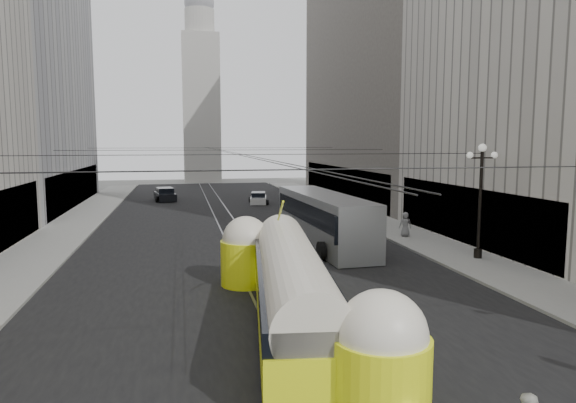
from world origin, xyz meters
name	(u,v)px	position (x,y,z in m)	size (l,w,h in m)	color
road	(229,226)	(0.00, 32.50, 0.00)	(20.00, 85.00, 0.02)	black
sidewalk_left	(76,224)	(-12.00, 36.00, 0.07)	(4.00, 72.00, 0.15)	gray
sidewalk_right	(359,215)	(12.00, 36.00, 0.07)	(4.00, 72.00, 0.15)	gray
rail_left	(219,227)	(-0.75, 32.50, 0.00)	(0.12, 85.00, 0.04)	gray
rail_right	(238,226)	(0.75, 32.50, 0.00)	(0.12, 85.00, 0.04)	gray
building_left_far	(5,62)	(-19.99, 48.00, 14.31)	(12.60, 28.60, 28.60)	#999999
building_right_far	(392,55)	(20.00, 48.00, 16.31)	(12.60, 32.60, 32.60)	#514C47
distant_tower	(201,91)	(0.00, 80.00, 14.97)	(6.00, 6.00, 31.36)	#B2AFA8
lamppost_right_mid	(480,194)	(12.60, 18.00, 3.74)	(1.86, 0.44, 6.37)	black
catenary	(231,152)	(0.12, 31.49, 5.88)	(25.00, 72.00, 0.23)	black
streetcar	(292,287)	(0.07, 9.60, 1.60)	(3.99, 14.89, 3.27)	#F1FF16
city_bus	(323,217)	(5.31, 24.09, 1.81)	(3.31, 13.08, 3.29)	#9FA1A4
sedan_white_far	(258,198)	(4.48, 46.67, 0.57)	(2.30, 4.22, 1.26)	silver
sedan_dark_far	(165,195)	(-5.41, 51.79, 0.67)	(2.69, 4.92, 1.47)	black
pedestrian_sidewalk_right	(405,224)	(11.42, 24.98, 0.99)	(0.82, 0.50, 1.68)	slate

